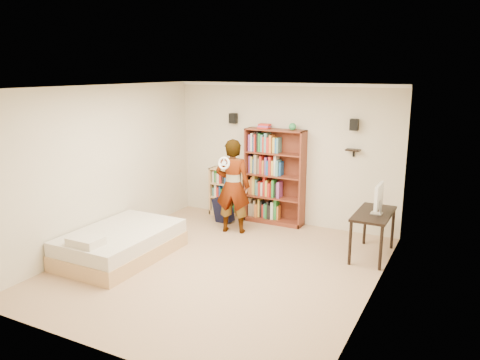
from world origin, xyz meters
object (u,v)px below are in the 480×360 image
at_px(computer_desk, 372,234).
at_px(daybed, 121,240).
at_px(low_bookshelf, 229,192).
at_px(person, 233,186).
at_px(tall_bookshelf, 275,177).

height_order(computer_desk, daybed, computer_desk).
xyz_separation_m(low_bookshelf, daybed, (-0.46, -2.75, -0.20)).
distance_m(low_bookshelf, person, 1.09).
bearing_deg(person, daybed, 46.98).
distance_m(computer_desk, daybed, 4.03).
bearing_deg(tall_bookshelf, low_bookshelf, 178.69).
distance_m(computer_desk, person, 2.59).
height_order(low_bookshelf, person, person).
relative_size(tall_bookshelf, computer_desk, 1.71).
height_order(tall_bookshelf, low_bookshelf, tall_bookshelf).
distance_m(tall_bookshelf, computer_desk, 2.31).
bearing_deg(computer_desk, daybed, -152.13).
distance_m(tall_bookshelf, low_bookshelf, 1.12).
bearing_deg(computer_desk, person, 179.60).
relative_size(low_bookshelf, daybed, 0.50).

